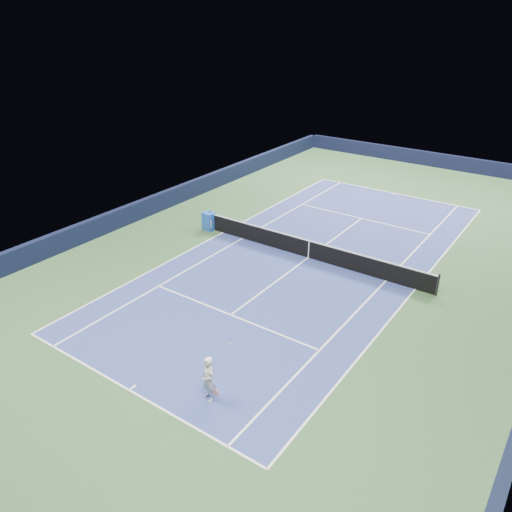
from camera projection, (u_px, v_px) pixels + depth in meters
The scene contains 18 objects.
ground at pixel (308, 258), 25.12m from camera, with size 40.00×40.00×0.00m, color #2D4F2B.
wall_far at pixel (433, 160), 39.40m from camera, with size 22.00×0.35×1.10m, color black.
wall_left at pixel (154, 204), 30.44m from camera, with size 0.35×40.00×1.10m, color black.
court_surface at pixel (308, 258), 25.12m from camera, with size 10.97×23.77×0.01m, color navy.
baseline_far at pixel (395, 193), 33.82m from camera, with size 10.97×0.08×0.00m, color white.
baseline_near at pixel (129, 390), 16.41m from camera, with size 10.97×0.08×0.00m, color white.
sideline_doubles_right at pixel (415, 289), 22.30m from camera, with size 0.08×23.77×0.00m, color white.
sideline_doubles_left at pixel (223, 232), 27.94m from camera, with size 0.08×23.77×0.00m, color white.
sideline_singles_right at pixel (386, 281), 23.00m from camera, with size 0.08×23.77×0.00m, color white.
sideline_singles_left at pixel (243, 238), 27.23m from camera, with size 0.08×23.77×0.00m, color white.
service_line_far at pixel (362, 218), 29.81m from camera, with size 8.23×0.08×0.00m, color white.
service_line_near at pixel (231, 315), 20.43m from camera, with size 8.23×0.08×0.00m, color white.
center_service_line at pixel (308, 258), 25.12m from camera, with size 0.08×12.80×0.00m, color white.
center_mark_far at pixel (395, 194), 33.71m from camera, with size 0.08×0.30×0.00m, color white.
center_mark_near at pixel (132, 387), 16.52m from camera, with size 0.08×0.30×0.00m, color white.
tennis_net at pixel (309, 249), 24.90m from camera, with size 12.90×0.10×1.07m.
sponsor_cube at pixel (209, 221), 28.11m from camera, with size 0.68×0.63×1.02m.
tennis_player at pixel (208, 379), 15.69m from camera, with size 0.80×1.32×1.63m.
Camera 1 is at (10.73, -19.89, 11.28)m, focal length 35.00 mm.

